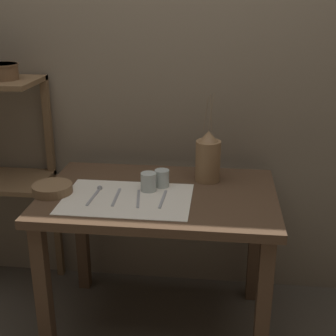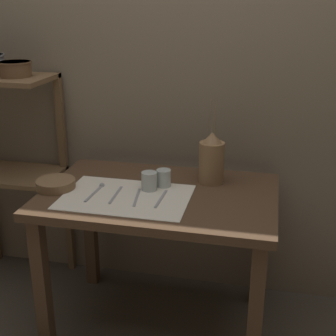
% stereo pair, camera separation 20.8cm
% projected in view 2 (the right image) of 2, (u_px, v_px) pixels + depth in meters
% --- Properties ---
extents(ground_plane, '(12.00, 12.00, 0.00)m').
position_uv_depth(ground_plane, '(160.00, 324.00, 2.39)').
color(ground_plane, '#473F35').
extents(stone_wall_back, '(7.00, 0.06, 2.40)m').
position_uv_depth(stone_wall_back, '(180.00, 74.00, 2.39)').
color(stone_wall_back, '#7A6B56').
rests_on(stone_wall_back, ground_plane).
extents(wooden_table, '(1.06, 0.70, 0.74)m').
position_uv_depth(wooden_table, '(159.00, 214.00, 2.17)').
color(wooden_table, '#4C3523').
rests_on(wooden_table, ground_plane).
extents(wooden_shelf_unit, '(0.54, 0.34, 1.19)m').
position_uv_depth(wooden_shelf_unit, '(10.00, 141.00, 2.54)').
color(wooden_shelf_unit, brown).
rests_on(wooden_shelf_unit, ground_plane).
extents(linen_cloth, '(0.56, 0.39, 0.00)m').
position_uv_depth(linen_cloth, '(126.00, 197.00, 2.08)').
color(linen_cloth, silver).
rests_on(linen_cloth, wooden_table).
extents(pitcher_with_flowers, '(0.12, 0.12, 0.43)m').
position_uv_depth(pitcher_with_flowers, '(212.00, 159.00, 2.21)').
color(pitcher_with_flowers, olive).
rests_on(pitcher_with_flowers, wooden_table).
extents(wooden_bowl, '(0.18, 0.18, 0.04)m').
position_uv_depth(wooden_bowl, '(56.00, 184.00, 2.16)').
color(wooden_bowl, brown).
rests_on(wooden_bowl, wooden_table).
extents(glass_tumbler_near, '(0.07, 0.07, 0.08)m').
position_uv_depth(glass_tumbler_near, '(149.00, 181.00, 2.14)').
color(glass_tumbler_near, '#B7C1BC').
rests_on(glass_tumbler_near, wooden_table).
extents(glass_tumbler_far, '(0.07, 0.07, 0.08)m').
position_uv_depth(glass_tumbler_far, '(164.00, 178.00, 2.18)').
color(glass_tumbler_far, '#B7C1BC').
rests_on(glass_tumbler_far, wooden_table).
extents(spoon_outer, '(0.03, 0.20, 0.02)m').
position_uv_depth(spoon_outer, '(99.00, 188.00, 2.16)').
color(spoon_outer, '#939399').
rests_on(spoon_outer, wooden_table).
extents(fork_outer, '(0.02, 0.19, 0.00)m').
position_uv_depth(fork_outer, '(116.00, 195.00, 2.09)').
color(fork_outer, '#939399').
rests_on(fork_outer, wooden_table).
extents(fork_inner, '(0.04, 0.19, 0.00)m').
position_uv_depth(fork_inner, '(137.00, 197.00, 2.06)').
color(fork_inner, '#939399').
rests_on(fork_inner, wooden_table).
extents(knife_center, '(0.02, 0.19, 0.00)m').
position_uv_depth(knife_center, '(161.00, 199.00, 2.05)').
color(knife_center, '#939399').
rests_on(knife_center, wooden_table).
extents(metal_pot_small, '(0.17, 0.17, 0.08)m').
position_uv_depth(metal_pot_small, '(15.00, 68.00, 2.35)').
color(metal_pot_small, brown).
rests_on(metal_pot_small, wooden_shelf_unit).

